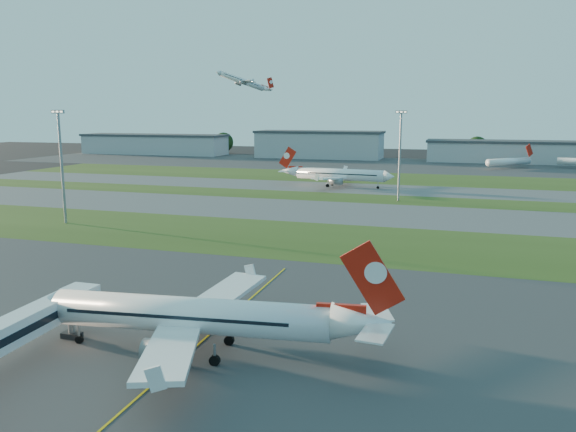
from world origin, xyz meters
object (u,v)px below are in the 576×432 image
at_px(light_mast_west, 61,159).
at_px(airliner_taxiing, 339,175).
at_px(airliner_parked, 193,316).
at_px(light_mast_centre, 400,150).
at_px(mini_jet_near, 509,161).

bearing_deg(light_mast_west, airliner_taxiing, 60.31).
xyz_separation_m(airliner_parked, light_mast_west, (-60.47, 55.94, 10.74)).
xyz_separation_m(airliner_parked, light_mast_centre, (9.53, 111.94, 10.74)).
height_order(airliner_parked, light_mast_centre, light_mast_centre).
height_order(airliner_parked, airliner_taxiing, airliner_taxiing).
bearing_deg(airliner_taxiing, light_mast_west, 65.80).
xyz_separation_m(airliner_taxiing, light_mast_west, (-46.94, -82.31, 10.62)).
bearing_deg(airliner_parked, light_mast_centre, 78.46).
bearing_deg(light_mast_west, airliner_parked, -42.78).
relative_size(airliner_parked, light_mast_centre, 1.44).
height_order(airliner_parked, mini_jet_near, airliner_parked).
bearing_deg(mini_jet_near, light_mast_centre, -152.89).
distance_m(airliner_taxiing, light_mast_west, 95.35).
distance_m(mini_jet_near, light_mast_west, 200.34).
distance_m(airliner_parked, mini_jet_near, 229.25).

